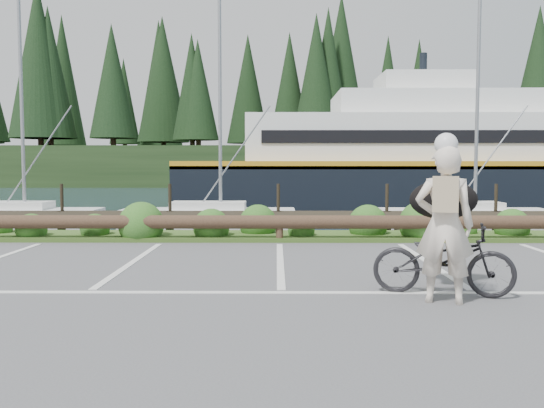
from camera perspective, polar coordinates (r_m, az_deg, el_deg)
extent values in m
plane|color=#4D4D4F|center=(8.22, 0.92, -8.18)|extent=(72.00, 72.00, 0.00)
plane|color=#172738|center=(56.11, 0.51, 1.00)|extent=(160.00, 160.00, 0.00)
cube|color=#3D5B21|center=(13.44, 0.73, -3.19)|extent=(34.00, 1.60, 0.10)
imported|color=black|center=(7.93, 16.59, -5.28)|extent=(1.92, 1.09, 0.95)
imported|color=silver|center=(7.44, 16.71, -2.01)|extent=(0.81, 0.64, 1.95)
ellipsoid|color=black|center=(8.42, 16.63, 0.43)|extent=(0.71, 1.05, 0.56)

